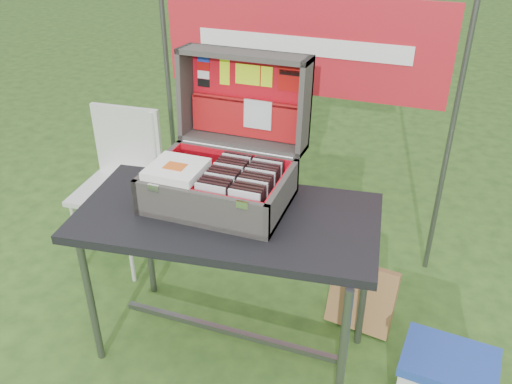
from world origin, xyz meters
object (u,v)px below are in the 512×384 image
at_px(suitcase, 222,137).
at_px(chair, 115,193).
at_px(table, 230,287).
at_px(cardboard_box, 362,297).

relative_size(suitcase, chair, 0.65).
distance_m(table, suitcase, 0.73).
bearing_deg(chair, suitcase, -26.38).
height_order(chair, cardboard_box, chair).
height_order(table, suitcase, suitcase).
bearing_deg(suitcase, table, -62.78).
height_order(suitcase, chair, suitcase).
bearing_deg(cardboard_box, chair, -174.86).
xyz_separation_m(chair, cardboard_box, (1.52, -0.08, -0.29)).
relative_size(table, cardboard_box, 3.63).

